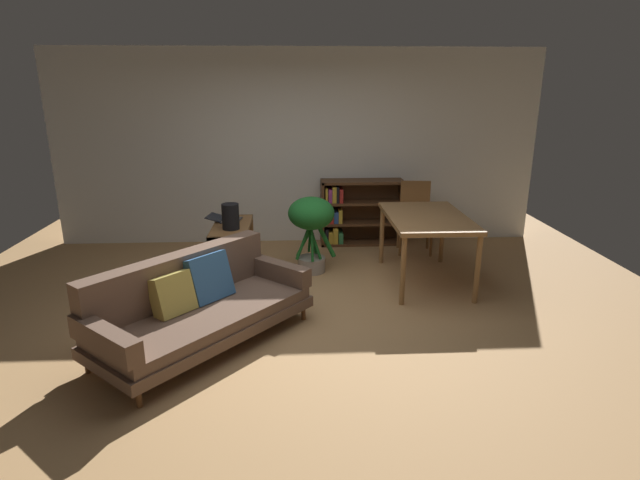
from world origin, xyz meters
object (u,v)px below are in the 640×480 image
open_laptop (226,219)px  dining_table (427,222)px  media_console (233,250)px  potted_floor_plant (311,222)px  dining_chair_near (415,212)px  fabric_couch (197,304)px  desk_speaker (231,216)px  bookshelf (355,212)px

open_laptop → dining_table: size_ratio=0.31×
media_console → potted_floor_plant: (0.95, 0.08, 0.32)m
media_console → open_laptop: (-0.09, 0.21, 0.33)m
media_console → dining_chair_near: (2.39, 0.84, 0.23)m
dining_chair_near → open_laptop: bearing=-165.7°
fabric_couch → desk_speaker: desk_speaker is taller
bookshelf → potted_floor_plant: bearing=-120.1°
open_laptop → desk_speaker: 0.41m
open_laptop → desk_speaker: (0.11, -0.38, 0.13)m
open_laptop → desk_speaker: desk_speaker is taller
desk_speaker → media_console: bearing=95.6°
desk_speaker → dining_chair_near: (2.37, 1.01, -0.23)m
fabric_couch → dining_table: (2.38, 1.32, 0.36)m
media_console → potted_floor_plant: size_ratio=1.07×
fabric_couch → open_laptop: 1.86m
potted_floor_plant → bookshelf: 1.35m
media_console → open_laptop: open_laptop is taller
dining_table → dining_chair_near: 1.16m
media_console → dining_table: dining_table is taller
desk_speaker → bookshelf: size_ratio=0.25×
dining_chair_near → media_console: bearing=-160.7°
fabric_couch → potted_floor_plant: size_ratio=2.18×
desk_speaker → potted_floor_plant: 0.97m
fabric_couch → dining_chair_near: 3.53m
open_laptop → dining_chair_near: (2.48, 0.63, -0.10)m
media_console → open_laptop: size_ratio=2.30×
potted_floor_plant → fabric_couch: bearing=-122.2°
media_console → bookshelf: 2.04m
dining_table → desk_speaker: bearing=176.6°
potted_floor_plant → desk_speaker: bearing=-164.6°
media_console → bookshelf: bookshelf is taller
media_console → desk_speaker: bearing=-84.4°
bookshelf → dining_chair_near: bearing=-27.6°
fabric_couch → dining_table: size_ratio=1.46×
dining_table → bookshelf: bearing=112.2°
fabric_couch → media_console: size_ratio=2.04×
dining_table → dining_chair_near: (0.14, 1.14, -0.17)m
open_laptop → potted_floor_plant: 1.04m
fabric_couch → dining_table: 2.75m
dining_chair_near → dining_table: bearing=-97.2°
fabric_couch → dining_chair_near: bearing=44.4°
desk_speaker → fabric_couch: bearing=-95.9°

